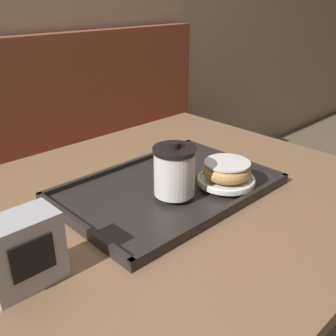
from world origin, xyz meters
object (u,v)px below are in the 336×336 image
donut_chocolate_glazed (227,170)px  napkin_dispenser (23,251)px  spoon (174,168)px  coffee_cup_front (173,171)px

donut_chocolate_glazed → napkin_dispenser: napkin_dispenser is taller
spoon → donut_chocolate_glazed: bearing=39.4°
donut_chocolate_glazed → spoon: donut_chocolate_glazed is taller
coffee_cup_front → donut_chocolate_glazed: (0.13, -0.05, -0.02)m
coffee_cup_front → spoon: (0.10, 0.09, -0.05)m
spoon → napkin_dispenser: napkin_dispenser is taller
donut_chocolate_glazed → napkin_dispenser: (-0.49, 0.02, 0.00)m
coffee_cup_front → donut_chocolate_glazed: size_ratio=1.08×
donut_chocolate_glazed → napkin_dispenser: bearing=177.3°
coffee_cup_front → spoon: bearing=44.0°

